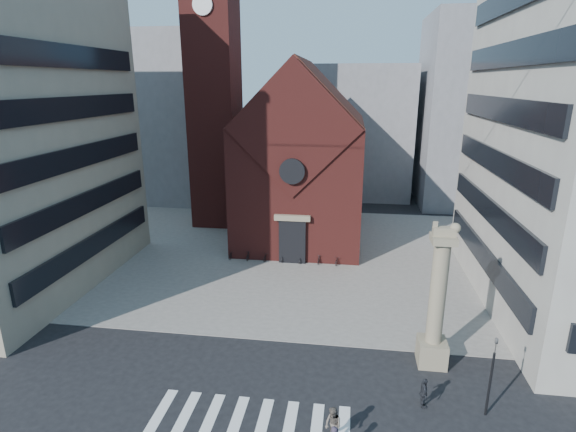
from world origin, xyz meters
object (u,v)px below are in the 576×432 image
object	(u,v)px
pedestrian_2	(424,393)
scooter_0	(233,254)
traffic_light	(491,375)
lion_column	(436,310)
pedestrian_1	(333,425)

from	to	relation	value
pedestrian_2	scooter_0	distance (m)	23.18
traffic_light	pedestrian_2	xyz separation A→B (m)	(-3.00, 0.16, -1.48)
lion_column	pedestrian_1	xyz separation A→B (m)	(-5.42, -6.76, -2.58)
pedestrian_1	pedestrian_2	xyz separation A→B (m)	(4.41, 2.92, -0.07)
pedestrian_1	scooter_0	size ratio (longest dim) A/B	1.14
pedestrian_2	scooter_0	xyz separation A→B (m)	(-14.60, 18.00, -0.36)
traffic_light	scooter_0	bearing A→B (deg)	134.11
pedestrian_1	pedestrian_2	bearing A→B (deg)	82.01
traffic_light	scooter_0	distance (m)	25.36
lion_column	scooter_0	world-z (taller)	lion_column
pedestrian_1	pedestrian_2	distance (m)	5.29
lion_column	pedestrian_1	distance (m)	9.04
lion_column	traffic_light	distance (m)	4.62
lion_column	traffic_light	xyz separation A→B (m)	(1.99, -4.00, -1.17)
pedestrian_1	scooter_0	world-z (taller)	pedestrian_1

